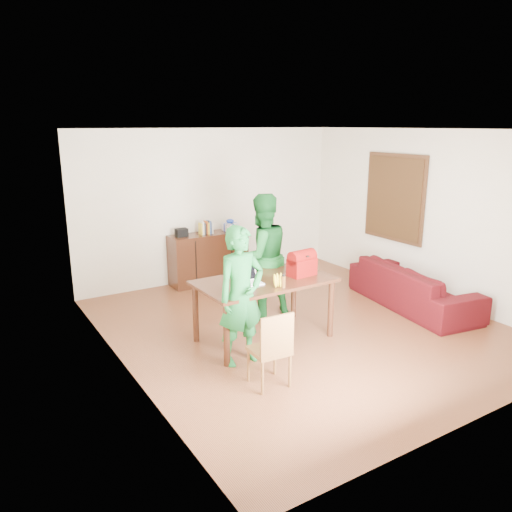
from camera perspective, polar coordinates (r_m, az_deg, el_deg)
room at (r=6.87m, az=4.88°, el=2.54°), size 5.20×5.70×2.90m
table at (r=6.48m, az=0.93°, el=-3.62°), size 1.76×1.01×0.82m
chair at (r=5.53m, az=1.56°, el=-12.19°), size 0.42×0.40×0.87m
person_near at (r=5.82m, az=-1.73°, el=-4.57°), size 0.63×0.43×1.66m
person_far at (r=7.19m, az=0.64°, el=-0.07°), size 0.92×0.73×1.83m
laptop at (r=6.25m, az=-0.67°, el=-2.87°), size 0.32×0.23×0.22m
bananas at (r=6.17m, az=2.53°, el=-3.25°), size 0.19×0.13×0.07m
bottle at (r=6.13m, az=3.14°, el=-2.88°), size 0.06×0.06×0.16m
red_bag at (r=6.62m, az=5.26°, el=-1.09°), size 0.39×0.25×0.27m
sofa at (r=8.14m, az=17.51°, el=-3.30°), size 1.22×2.35×0.65m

